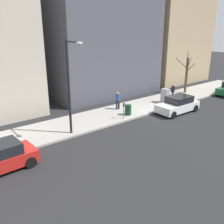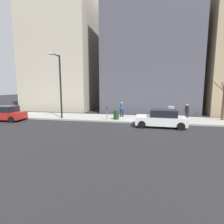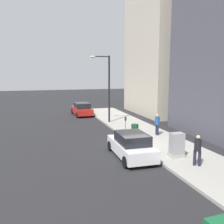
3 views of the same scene
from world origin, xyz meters
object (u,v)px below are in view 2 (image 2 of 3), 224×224
utility_box (171,114)px  pedestrian_near_meter (187,111)px  parked_car_red (4,114)px  office_block_center (149,56)px  streetlamp (59,81)px  trash_bin (116,115)px  parking_meter (107,112)px  office_tower_right (63,26)px  bare_tree (224,98)px  pedestrian_midblock (122,108)px  parked_car_white (161,119)px

utility_box → pedestrian_near_meter: size_ratio=0.86×
parked_car_red → office_block_center: (12.92, -14.61, 7.39)m
streetlamp → trash_bin: size_ratio=7.22×
parking_meter → office_tower_right: (10.01, 9.24, 11.94)m
parking_meter → bare_tree: size_ratio=0.29×
pedestrian_near_meter → bare_tree: bearing=147.1°
parking_meter → bare_tree: 11.72m
trash_bin → pedestrian_midblock: 1.86m
bare_tree → office_tower_right: (7.84, 20.68, 10.58)m
parked_car_white → pedestrian_near_meter: pedestrian_near_meter is taller
parked_car_red → pedestrian_near_meter: (2.76, -18.30, 0.35)m
pedestrian_near_meter → parking_meter: bearing=-40.6°
pedestrian_midblock → office_block_center: (9.08, -2.92, 7.04)m
parked_car_red → bare_tree: size_ratio=0.90×
parking_meter → parked_car_red: bearing=98.8°
pedestrian_near_meter → pedestrian_midblock: (1.08, 6.61, 0.00)m
utility_box → bare_tree: bare_tree is taller
office_block_center → bare_tree: bearing=-141.3°
pedestrian_near_meter → office_block_center: 12.90m
trash_bin → pedestrian_near_meter: bearing=-84.4°
pedestrian_midblock → parked_car_red: bearing=-157.4°
parking_meter → pedestrian_near_meter: size_ratio=0.81×
parked_car_white → bare_tree: bearing=-57.8°
streetlamp → trash_bin: bearing=-84.0°
pedestrian_near_meter → office_tower_right: bearing=-76.3°
parked_car_red → streetlamp: size_ratio=0.66×
streetlamp → office_block_center: (11.46, -9.08, 4.11)m
parked_car_white → pedestrian_midblock: 5.48m
office_block_center → office_tower_right: 14.27m
parked_car_red → pedestrian_midblock: size_ratio=2.57×
parked_car_red → utility_box: bearing=-83.8°
parked_car_red → trash_bin: bearing=-81.9°
streetlamp → utility_box: bearing=-84.8°
streetlamp → bare_tree: 16.63m
parked_car_white → office_block_center: (12.85, 1.05, 7.39)m
trash_bin → office_block_center: (10.84, -3.24, 7.53)m
office_tower_right → parked_car_white: bearing=-128.7°
bare_tree → utility_box: bearing=104.3°
utility_box → pedestrian_midblock: bearing=74.9°
parked_car_red → office_tower_right: 16.89m
parked_car_red → streetlamp: (1.46, -5.53, 3.28)m
parked_car_red → pedestrian_midblock: pedestrian_midblock is taller
streetlamp → pedestrian_near_meter: 13.16m
parked_car_red → parking_meter: bearing=-83.4°
bare_tree → pedestrian_midblock: (0.05, 10.23, -1.25)m
pedestrian_midblock → streetlamp: bearing=-154.5°
streetlamp → office_block_center: size_ratio=0.40×
streetlamp → office_tower_right: bearing=22.9°
bare_tree → parked_car_red: bearing=99.8°
streetlamp → trash_bin: streetlamp is taller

